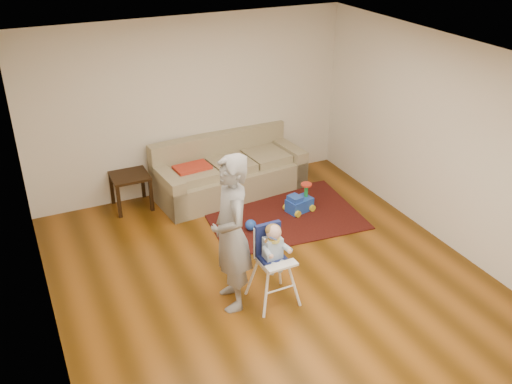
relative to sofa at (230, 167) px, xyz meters
name	(u,v)px	position (x,y,z in m)	size (l,w,h in m)	color
ground	(270,278)	(-0.44, -2.30, -0.45)	(5.50, 5.50, 0.00)	#4B2C08
room_envelope	(251,120)	(-0.44, -1.77, 1.43)	(5.04, 5.52, 2.72)	white
sofa	(230,167)	(0.00, 0.00, 0.00)	(2.39, 1.16, 0.89)	gray
side_table	(131,191)	(-1.52, 0.20, -0.18)	(0.54, 0.54, 0.54)	black
area_rug	(282,215)	(0.41, -1.00, -0.44)	(2.16, 1.62, 0.02)	#320A09
ride_on_toy	(300,198)	(0.69, -1.00, -0.22)	(0.38, 0.27, 0.41)	blue
toy_ball	(251,225)	(-0.19, -1.20, -0.35)	(0.16, 0.16, 0.16)	blue
high_chair	(273,265)	(-0.60, -2.70, 0.04)	(0.48, 0.48, 1.01)	white
adult	(231,234)	(-1.04, -2.53, 0.47)	(0.67, 0.44, 1.84)	gray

